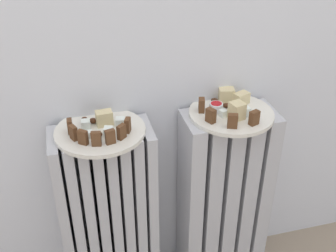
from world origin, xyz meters
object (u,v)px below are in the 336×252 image
plate_left (100,131)px  plate_right (231,113)px  radiator_right (223,200)px  radiator_left (109,221)px  fork (247,113)px  jam_bowl_right (216,107)px

plate_left → plate_right: 0.40m
radiator_right → plate_left: plate_left is taller
radiator_left → fork: bearing=-2.9°
radiator_right → jam_bowl_right: bearing=159.3°
plate_left → fork: fork is taller
radiator_left → fork: size_ratio=6.47×
plate_left → jam_bowl_right: size_ratio=6.33×
radiator_right → jam_bowl_right: jam_bowl_right is taller
plate_right → fork: fork is taller
radiator_right → fork: fork is taller
jam_bowl_right → fork: 0.10m
plate_right → jam_bowl_right: (-0.04, 0.02, 0.02)m
radiator_right → plate_right: 0.35m
plate_left → plate_right: (0.40, 0.00, 0.00)m
radiator_right → radiator_left: bearing=-180.0°
plate_left → radiator_right: bearing=0.0°
plate_right → fork: size_ratio=2.49×
plate_right → jam_bowl_right: jam_bowl_right is taller
radiator_left → plate_right: 0.53m
jam_bowl_right → plate_left: bearing=-177.3°
jam_bowl_right → plate_right: bearing=-20.7°
radiator_right → plate_left: 0.53m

